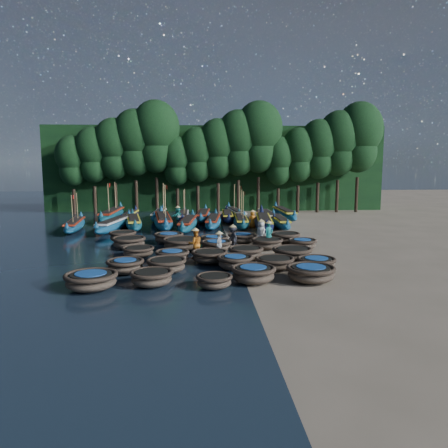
{
  "coord_description": "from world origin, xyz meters",
  "views": [
    {
      "loc": [
        -2.29,
        -29.52,
        5.76
      ],
      "look_at": [
        -0.34,
        1.89,
        1.3
      ],
      "focal_mm": 35.0,
      "sensor_mm": 36.0,
      "label": 1
    }
  ],
  "objects": [
    {
      "name": "tree_0",
      "position": [
        -16.0,
        20.0,
        5.97
      ],
      "size": [
        3.68,
        3.68,
        8.68
      ],
      "color": "black",
      "rests_on": "ground"
    },
    {
      "name": "long_boat_15",
      "position": [
        1.63,
        14.55,
        0.55
      ],
      "size": [
        2.31,
        8.17,
        3.49
      ],
      "rotation": [
        0.0,
        0.0,
        0.11
      ],
      "color": "#165374",
      "rests_on": "ground"
    },
    {
      "name": "coracle_4",
      "position": [
        3.18,
        -9.25,
        0.45
      ],
      "size": [
        2.86,
        2.86,
        0.78
      ],
      "rotation": [
        0.0,
        0.0,
        0.34
      ],
      "color": "brown",
      "rests_on": "ground"
    },
    {
      "name": "long_boat_4",
      "position": [
        -3.08,
        7.6,
        0.53
      ],
      "size": [
        2.16,
        7.95,
        1.41
      ],
      "rotation": [
        0.0,
        0.0,
        -0.1
      ],
      "color": "#10535B",
      "rests_on": "ground"
    },
    {
      "name": "fisherman_5",
      "position": [
        -4.07,
        10.48,
        0.89
      ],
      "size": [
        1.16,
        1.65,
        1.91
      ],
      "rotation": [
        0.0,
        0.0,
        4.25
      ],
      "color": "#1B726A",
      "rests_on": "ground"
    },
    {
      "name": "coracle_13",
      "position": [
        0.55,
        -4.44,
        0.46
      ],
      "size": [
        2.22,
        2.22,
        0.81
      ],
      "rotation": [
        0.0,
        0.0,
        0.16
      ],
      "color": "brown",
      "rests_on": "ground"
    },
    {
      "name": "fisherman_4",
      "position": [
        -0.98,
        -3.53,
        0.85
      ],
      "size": [
        0.63,
        0.98,
        1.76
      ],
      "rotation": [
        0.0,
        0.0,
        1.27
      ],
      "color": "silver",
      "rests_on": "ground"
    },
    {
      "name": "long_boat_14",
      "position": [
        0.69,
        12.96,
        0.49
      ],
      "size": [
        1.57,
        7.38,
        1.3
      ],
      "rotation": [
        0.0,
        0.0,
        -0.04
      ],
      "color": "#0F1737",
      "rests_on": "ground"
    },
    {
      "name": "coracle_11",
      "position": [
        -3.74,
        -4.91,
        0.44
      ],
      "size": [
        2.05,
        2.05,
        0.76
      ],
      "rotation": [
        0.0,
        0.0,
        -0.13
      ],
      "color": "brown",
      "rests_on": "ground"
    },
    {
      "name": "coracle_3",
      "position": [
        0.37,
        -9.29,
        0.47
      ],
      "size": [
        2.2,
        2.2,
        0.82
      ],
      "rotation": [
        0.0,
        0.0,
        -0.05
      ],
      "color": "brown",
      "rests_on": "ground"
    },
    {
      "name": "tree_7",
      "position": [
        0.1,
        20.0,
        7.32
      ],
      "size": [
        4.51,
        4.51,
        10.63
      ],
      "color": "black",
      "rests_on": "ground"
    },
    {
      "name": "tree_6",
      "position": [
        -2.2,
        20.0,
        6.65
      ],
      "size": [
        4.09,
        4.09,
        9.65
      ],
      "color": "black",
      "rests_on": "ground"
    },
    {
      "name": "long_boat_1",
      "position": [
        -9.28,
        7.47,
        0.55
      ],
      "size": [
        2.75,
        8.13,
        1.45
      ],
      "rotation": [
        0.0,
        0.0,
        -0.17
      ],
      "color": "#165374",
      "rests_on": "ground"
    },
    {
      "name": "tree_9",
      "position": [
        4.7,
        20.0,
        8.67
      ],
      "size": [
        5.34,
        5.34,
        12.58
      ],
      "color": "black",
      "rests_on": "ground"
    },
    {
      "name": "coracle_9",
      "position": [
        4.07,
        -7.04,
        0.41
      ],
      "size": [
        2.44,
        2.44,
        0.7
      ],
      "rotation": [
        0.0,
        0.0,
        -0.3
      ],
      "color": "brown",
      "rests_on": "ground"
    },
    {
      "name": "coracle_17",
      "position": [
        -1.07,
        -1.93,
        0.44
      ],
      "size": [
        2.36,
        2.36,
        0.76
      ],
      "rotation": [
        0.0,
        0.0,
        0.32
      ],
      "color": "brown",
      "rests_on": "ground"
    },
    {
      "name": "fisherman_0",
      "position": [
        2.14,
        0.25,
        0.94
      ],
      "size": [
        0.98,
        1.02,
        1.96
      ],
      "rotation": [
        0.0,
        0.0,
        2.25
      ],
      "color": "silver",
      "rests_on": "ground"
    },
    {
      "name": "coracle_23",
      "position": [
        0.91,
        1.04,
        0.41
      ],
      "size": [
        2.05,
        2.05,
        0.71
      ],
      "rotation": [
        0.0,
        0.0,
        -0.08
      ],
      "color": "brown",
      "rests_on": "ground"
    },
    {
      "name": "tree_3",
      "position": [
        -9.1,
        20.0,
        8.0
      ],
      "size": [
        4.92,
        4.92,
        11.6
      ],
      "color": "black",
      "rests_on": "ground"
    },
    {
      "name": "long_boat_11",
      "position": [
        -6.11,
        14.2,
        0.51
      ],
      "size": [
        1.6,
        7.56,
        1.33
      ],
      "rotation": [
        0.0,
        0.0,
        -0.04
      ],
      "color": "#165374",
      "rests_on": "ground"
    },
    {
      "name": "long_boat_17",
      "position": [
        6.57,
        14.18,
        0.57
      ],
      "size": [
        1.8,
        8.49,
        1.49
      ],
      "rotation": [
        0.0,
        0.0,
        0.04
      ],
      "color": "#165374",
      "rests_on": "ground"
    },
    {
      "name": "tree_1",
      "position": [
        -13.7,
        20.0,
        6.65
      ],
      "size": [
        4.09,
        4.09,
        9.65
      ],
      "color": "black",
      "rests_on": "ground"
    },
    {
      "name": "tree_14",
      "position": [
        16.2,
        20.0,
        8.67
      ],
      "size": [
        5.34,
        5.34,
        12.58
      ],
      "color": "black",
      "rests_on": "ground"
    },
    {
      "name": "fisherman_1",
      "position": [
        2.57,
        -0.48,
        0.97
      ],
      "size": [
        0.76,
        0.68,
        1.95
      ],
      "rotation": [
        0.0,
        0.0,
        0.51
      ],
      "color": "#1B726A",
      "rests_on": "ground"
    },
    {
      "name": "coracle_0",
      "position": [
        -7.13,
        -9.94,
        0.46
      ],
      "size": [
        2.68,
        2.68,
        0.79
      ],
      "rotation": [
        0.0,
        0.0,
        0.21
      ],
      "color": "brown",
      "rests_on": "ground"
    },
    {
      "name": "fisherman_2",
      "position": [
        -2.42,
        -3.63,
        0.94
      ],
      "size": [
        1.0,
        0.85,
        1.98
      ],
      "rotation": [
        0.0,
        0.0,
        3.37
      ],
      "color": "orange",
      "rests_on": "ground"
    },
    {
      "name": "coracle_2",
      "position": [
        -1.53,
        -10.03,
        0.36
      ],
      "size": [
        2.03,
        2.03,
        0.63
      ],
      "rotation": [
        0.0,
        0.0,
        -0.36
      ],
      "color": "brown",
      "rests_on": "ground"
    },
    {
      "name": "coracle_18",
      "position": [
        2.36,
        -1.1,
        0.41
      ],
      "size": [
        2.14,
        2.14,
        0.72
      ],
      "rotation": [
        0.0,
        0.0,
        -0.05
      ],
      "color": "brown",
      "rests_on": "ground"
    },
    {
      "name": "ground",
      "position": [
        0.0,
        0.0,
        0.0
      ],
      "size": [
        120.0,
        120.0,
        0.0
      ],
      "primitive_type": "plane",
      "color": "#7F705D",
      "rests_on": "ground"
    },
    {
      "name": "coracle_14",
      "position": [
        3.23,
        -4.85,
        0.48
      ],
      "size": [
        2.78,
        2.78,
        0.83
      ],
      "rotation": [
        0.0,
        0.0,
        -0.35
      ],
      "color": "brown",
      "rests_on": "ground"
    },
    {
      "name": "coracle_20",
      "position": [
        -7.71,
        2.12,
        0.45
      ],
      "size": [
        2.23,
        2.23,
        0.78
      ],
      "rotation": [
        0.0,
        0.0,
        0.27
      ],
      "color": "brown",
      "rests_on": "ground"
    },
    {
      "name": "long_boat_5",
      "position": [
        -0.86,
        9.03,
        0.51
      ],
      "size": [
        2.11,
        7.6,
        1.34
      ],
      "rotation": [
        0.0,
        0.0,
        -0.11
      ],
      "color": "#165374",
      "rests_on": "ground"
    },
    {
      "name": "coracle_7",
      "position": [
        -0.26,
        -6.58,
        0.44
      ],
      "size": [
        2.29,
        2.29,
        0.76
      ],
      "rotation": [
        0.0,
        0.0,
        0.32
      ],
      "color": "brown",
      "rests_on": "ground"
    },
    {
      "name": "long_boat_7",
      "position": [
        3.44,
        7.39,
        0.61
      ],
      "size": [
        2.48,
        9.06,
        1.6
      ],
      "rotation": [
        0.0,
        0.0,
        -0.1
      ],
      "color": "#0F1737",
      "rests_on": "ground"
    },
    {
      "name": "long_boat_9",
      "position": [
        -10.74,
        14.05,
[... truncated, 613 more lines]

